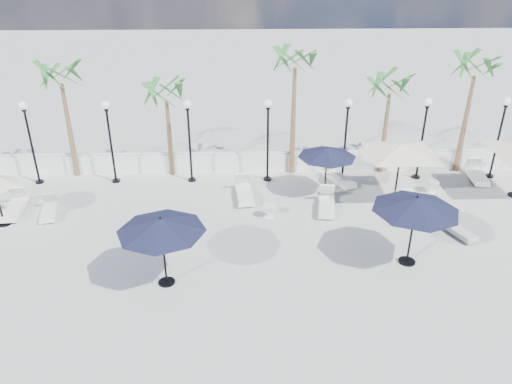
{
  "coord_description": "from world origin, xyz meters",
  "views": [
    {
      "loc": [
        -1.16,
        -14.45,
        10.01
      ],
      "look_at": [
        -0.65,
        2.29,
        1.5
      ],
      "focal_mm": 35.0,
      "sensor_mm": 36.0,
      "label": 1
    }
  ],
  "objects_px": {
    "lounger_1": "(49,210)",
    "lounger_4": "(403,209)",
    "lounger_7": "(458,230)",
    "lounger_2": "(244,192)",
    "lounger_5": "(339,178)",
    "parasol_navy_left": "(161,225)",
    "lounger_6": "(477,175)",
    "parasol_cream_sq_b": "(402,145)",
    "parasol_navy_right": "(416,204)",
    "lounger_3": "(327,204)",
    "lounger_0": "(14,207)",
    "parasol_navy_mid": "(327,153)"
  },
  "relations": [
    {
      "from": "lounger_1",
      "to": "lounger_4",
      "type": "xyz_separation_m",
      "value": [
        14.35,
        -0.47,
        0.05
      ]
    },
    {
      "from": "lounger_1",
      "to": "lounger_7",
      "type": "xyz_separation_m",
      "value": [
        15.99,
        -1.97,
        -0.01
      ]
    },
    {
      "from": "lounger_2",
      "to": "lounger_5",
      "type": "height_order",
      "value": "lounger_2"
    },
    {
      "from": "lounger_5",
      "to": "parasol_navy_left",
      "type": "xyz_separation_m",
      "value": [
        -6.95,
        -7.3,
        1.93
      ]
    },
    {
      "from": "lounger_1",
      "to": "lounger_6",
      "type": "height_order",
      "value": "lounger_6"
    },
    {
      "from": "lounger_7",
      "to": "parasol_cream_sq_b",
      "type": "bearing_deg",
      "value": 96.54
    },
    {
      "from": "parasol_navy_left",
      "to": "parasol_navy_right",
      "type": "xyz_separation_m",
      "value": [
        8.18,
        0.92,
        0.1
      ]
    },
    {
      "from": "lounger_3",
      "to": "lounger_4",
      "type": "relative_size",
      "value": 0.94
    },
    {
      "from": "lounger_0",
      "to": "parasol_navy_mid",
      "type": "xyz_separation_m",
      "value": [
        12.92,
        1.28,
        1.71
      ]
    },
    {
      "from": "lounger_0",
      "to": "lounger_7",
      "type": "distance_m",
      "value": 17.59
    },
    {
      "from": "parasol_navy_left",
      "to": "parasol_cream_sq_b",
      "type": "height_order",
      "value": "parasol_cream_sq_b"
    },
    {
      "from": "parasol_navy_left",
      "to": "parasol_navy_right",
      "type": "relative_size",
      "value": 0.97
    },
    {
      "from": "lounger_5",
      "to": "lounger_7",
      "type": "bearing_deg",
      "value": -75.01
    },
    {
      "from": "lounger_1",
      "to": "lounger_2",
      "type": "bearing_deg",
      "value": -3.12
    },
    {
      "from": "lounger_4",
      "to": "lounger_2",
      "type": "bearing_deg",
      "value": 179.03
    },
    {
      "from": "lounger_6",
      "to": "parasol_navy_mid",
      "type": "relative_size",
      "value": 0.83
    },
    {
      "from": "lounger_6",
      "to": "parasol_navy_mid",
      "type": "height_order",
      "value": "parasol_navy_mid"
    },
    {
      "from": "lounger_4",
      "to": "lounger_7",
      "type": "relative_size",
      "value": 1.31
    },
    {
      "from": "lounger_6",
      "to": "parasol_cream_sq_b",
      "type": "xyz_separation_m",
      "value": [
        -4.37,
        -1.88,
        2.28
      ]
    },
    {
      "from": "parasol_navy_right",
      "to": "lounger_1",
      "type": "bearing_deg",
      "value": 164.55
    },
    {
      "from": "lounger_0",
      "to": "parasol_navy_left",
      "type": "distance_m",
      "value": 8.6
    },
    {
      "from": "lounger_0",
      "to": "parasol_cream_sq_b",
      "type": "bearing_deg",
      "value": -4.0
    },
    {
      "from": "lounger_4",
      "to": "lounger_6",
      "type": "relative_size",
      "value": 1.07
    },
    {
      "from": "lounger_3",
      "to": "lounger_6",
      "type": "distance_m",
      "value": 7.89
    },
    {
      "from": "parasol_navy_left",
      "to": "parasol_navy_mid",
      "type": "xyz_separation_m",
      "value": [
        6.11,
        6.16,
        -0.21
      ]
    },
    {
      "from": "lounger_4",
      "to": "parasol_navy_mid",
      "type": "xyz_separation_m",
      "value": [
        -2.9,
        1.97,
        1.71
      ]
    },
    {
      "from": "parasol_navy_right",
      "to": "lounger_7",
      "type": "bearing_deg",
      "value": 35.76
    },
    {
      "from": "lounger_4",
      "to": "lounger_5",
      "type": "height_order",
      "value": "lounger_4"
    },
    {
      "from": "lounger_4",
      "to": "parasol_navy_mid",
      "type": "relative_size",
      "value": 0.89
    },
    {
      "from": "lounger_2",
      "to": "parasol_navy_right",
      "type": "distance_m",
      "value": 7.77
    },
    {
      "from": "lounger_2",
      "to": "lounger_5",
      "type": "relative_size",
      "value": 1.04
    },
    {
      "from": "lounger_3",
      "to": "parasol_navy_mid",
      "type": "xyz_separation_m",
      "value": [
        0.13,
        1.38,
        1.72
      ]
    },
    {
      "from": "lounger_5",
      "to": "parasol_navy_right",
      "type": "bearing_deg",
      "value": -102.72
    },
    {
      "from": "lounger_5",
      "to": "lounger_7",
      "type": "distance_m",
      "value": 5.91
    },
    {
      "from": "lounger_5",
      "to": "parasol_navy_right",
      "type": "height_order",
      "value": "parasol_navy_right"
    },
    {
      "from": "lounger_6",
      "to": "parasol_navy_left",
      "type": "distance_m",
      "value": 15.45
    },
    {
      "from": "lounger_0",
      "to": "lounger_4",
      "type": "height_order",
      "value": "lounger_4"
    },
    {
      "from": "lounger_5",
      "to": "lounger_6",
      "type": "xyz_separation_m",
      "value": [
        6.46,
        0.13,
        0.0
      ]
    },
    {
      "from": "parasol_navy_left",
      "to": "parasol_navy_mid",
      "type": "relative_size",
      "value": 1.12
    },
    {
      "from": "lounger_6",
      "to": "lounger_7",
      "type": "xyz_separation_m",
      "value": [
        -2.77,
        -4.75,
        -0.05
      ]
    },
    {
      "from": "lounger_3",
      "to": "parasol_cream_sq_b",
      "type": "bearing_deg",
      "value": 23.34
    },
    {
      "from": "lounger_1",
      "to": "parasol_cream_sq_b",
      "type": "height_order",
      "value": "parasol_cream_sq_b"
    },
    {
      "from": "lounger_0",
      "to": "lounger_2",
      "type": "bearing_deg",
      "value": -0.12
    },
    {
      "from": "lounger_0",
      "to": "parasol_navy_mid",
      "type": "relative_size",
      "value": 0.85
    },
    {
      "from": "lounger_7",
      "to": "parasol_cream_sq_b",
      "type": "xyz_separation_m",
      "value": [
        -1.6,
        2.86,
        2.33
      ]
    },
    {
      "from": "parasol_navy_right",
      "to": "lounger_2",
      "type": "bearing_deg",
      "value": 138.2
    },
    {
      "from": "lounger_5",
      "to": "parasol_navy_right",
      "type": "xyz_separation_m",
      "value": [
        1.24,
        -6.38,
        2.04
      ]
    },
    {
      "from": "lounger_0",
      "to": "lounger_1",
      "type": "height_order",
      "value": "lounger_0"
    },
    {
      "from": "lounger_4",
      "to": "lounger_5",
      "type": "relative_size",
      "value": 1.07
    },
    {
      "from": "lounger_0",
      "to": "lounger_3",
      "type": "distance_m",
      "value": 12.79
    }
  ]
}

